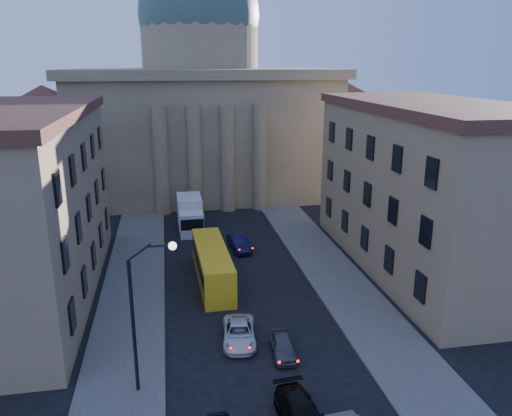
{
  "coord_description": "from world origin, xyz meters",
  "views": [
    {
      "loc": [
        -5.24,
        -16.82,
        17.82
      ],
      "look_at": [
        0.87,
        17.09,
        7.73
      ],
      "focal_mm": 35.0,
      "sensor_mm": 36.0,
      "label": 1
    }
  ],
  "objects": [
    {
      "name": "sidewalk_left",
      "position": [
        -8.5,
        18.0,
        0.07
      ],
      "size": [
        5.0,
        60.0,
        0.15
      ],
      "primitive_type": "cube",
      "color": "#4F4D48",
      "rests_on": "ground"
    },
    {
      "name": "sidewalk_right",
      "position": [
        8.5,
        18.0,
        0.07
      ],
      "size": [
        5.0,
        60.0,
        0.15
      ],
      "primitive_type": "cube",
      "color": "#4F4D48",
      "rests_on": "ground"
    },
    {
      "name": "church",
      "position": [
        0.0,
        55.47,
        11.88
      ],
      "size": [
        68.02,
        28.76,
        36.6
      ],
      "color": "#78624A",
      "rests_on": "ground"
    },
    {
      "name": "building_left",
      "position": [
        -17.0,
        22.0,
        7.42
      ],
      "size": [
        11.6,
        26.6,
        14.7
      ],
      "color": "#9A7E5B",
      "rests_on": "ground"
    },
    {
      "name": "building_right",
      "position": [
        17.0,
        22.0,
        7.42
      ],
      "size": [
        11.6,
        26.6,
        14.7
      ],
      "color": "#9A7E5B",
      "rests_on": "ground"
    },
    {
      "name": "street_lamp",
      "position": [
        -6.97,
        8.0,
        5.29
      ],
      "size": [
        2.62,
        0.44,
        8.83
      ],
      "color": "black",
      "rests_on": "ground"
    },
    {
      "name": "car_left_mid",
      "position": [
        -1.15,
        12.18,
        0.63
      ],
      "size": [
        2.61,
        4.78,
        1.27
      ],
      "primitive_type": "imported",
      "rotation": [
        0.0,
        0.0,
        -0.11
      ],
      "color": "silver",
      "rests_on": "ground"
    },
    {
      "name": "car_right_mid",
      "position": [
        0.8,
        3.6,
        0.69
      ],
      "size": [
        2.37,
        4.93,
        1.38
      ],
      "primitive_type": "imported",
      "rotation": [
        0.0,
        0.0,
        0.09
      ],
      "color": "black",
      "rests_on": "ground"
    },
    {
      "name": "car_right_far",
      "position": [
        1.36,
        10.19,
        0.61
      ],
      "size": [
        1.69,
        3.67,
        1.22
      ],
      "primitive_type": "imported",
      "rotation": [
        0.0,
        0.0,
        -0.07
      ],
      "color": "#49494E",
      "rests_on": "ground"
    },
    {
      "name": "car_right_distant",
      "position": [
        1.29,
        28.88,
        0.71
      ],
      "size": [
        2.02,
        4.47,
        1.42
      ],
      "primitive_type": "imported",
      "rotation": [
        0.0,
        0.0,
        0.12
      ],
      "color": "black",
      "rests_on": "ground"
    },
    {
      "name": "city_bus",
      "position": [
        -1.97,
        21.94,
        1.62
      ],
      "size": [
        2.75,
        10.74,
        3.01
      ],
      "rotation": [
        0.0,
        0.0,
        0.03
      ],
      "color": "yellow",
      "rests_on": "ground"
    },
    {
      "name": "box_truck",
      "position": [
        -3.08,
        35.99,
        1.69
      ],
      "size": [
        2.65,
        6.52,
        3.56
      ],
      "rotation": [
        0.0,
        0.0,
        0.01
      ],
      "color": "silver",
      "rests_on": "ground"
    }
  ]
}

